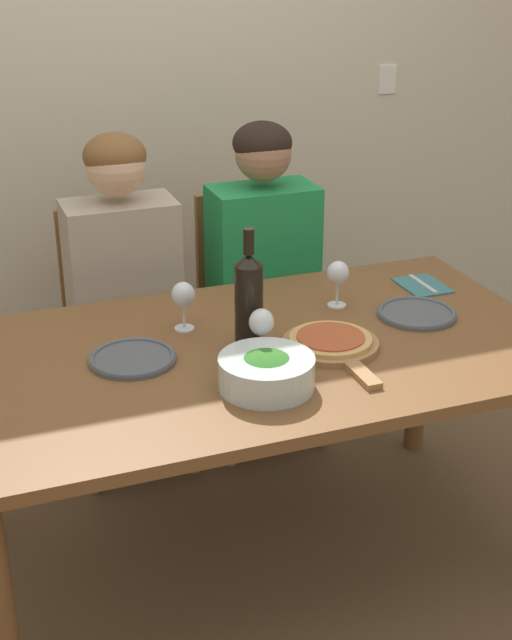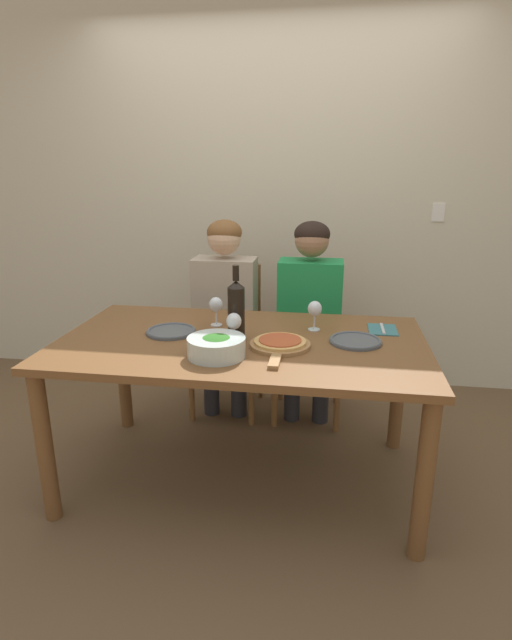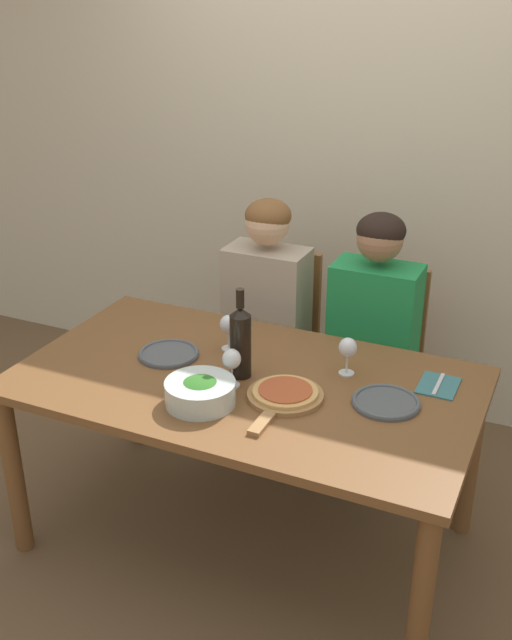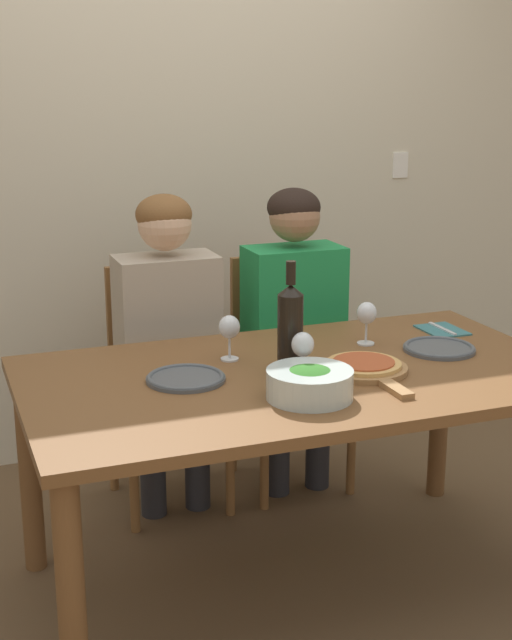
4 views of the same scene
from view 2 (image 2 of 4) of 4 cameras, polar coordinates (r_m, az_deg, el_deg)
ground_plane at (r=2.72m, az=-1.53°, el=-17.50°), size 40.00×40.00×0.00m
back_wall at (r=3.59m, az=2.25°, el=14.05°), size 10.00×0.06×2.70m
dining_table at (r=2.41m, az=-1.66°, el=-4.37°), size 1.73×0.98×0.76m
chair_left at (r=3.25m, az=-3.10°, el=-1.35°), size 0.42×0.42×0.94m
chair_right at (r=3.19m, az=6.11°, el=-1.80°), size 0.42×0.42×0.94m
person_woman at (r=3.08m, az=-3.59°, el=2.23°), size 0.47×0.51×1.24m
person_man at (r=3.02m, az=6.15°, el=1.83°), size 0.47×0.51×1.24m
wine_bottle at (r=2.34m, az=-2.27°, el=1.31°), size 0.08×0.08×0.35m
broccoli_bowl at (r=2.16m, az=-4.55°, el=-3.04°), size 0.25×0.25×0.09m
dinner_plate_left at (r=2.49m, az=-9.67°, el=-1.27°), size 0.24×0.24×0.02m
dinner_plate_right at (r=2.37m, az=11.29°, el=-2.33°), size 0.24×0.24×0.02m
pizza_on_board at (r=2.27m, az=2.74°, el=-2.77°), size 0.28×0.42×0.04m
wine_glass_left at (r=2.55m, az=-4.60°, el=1.60°), size 0.07×0.07×0.15m
wine_glass_right at (r=2.49m, az=6.73°, el=1.13°), size 0.07×0.07×0.15m
wine_glass_centre at (r=2.27m, az=-2.55°, el=-0.32°), size 0.07×0.07×0.15m
fork_on_napkin at (r=2.58m, az=14.26°, el=-1.06°), size 0.14×0.18×0.01m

